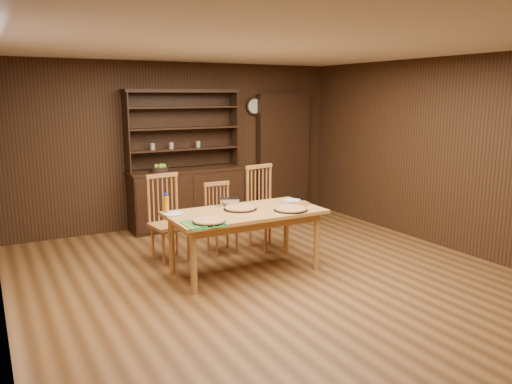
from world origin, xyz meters
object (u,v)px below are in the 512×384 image
dining_table (245,218)px  chair_right (264,204)px  china_hutch (186,190)px  chair_left (167,215)px  chair_center (220,215)px  juice_bottle (166,204)px

dining_table → chair_right: chair_right is taller
dining_table → chair_right: 1.06m
china_hutch → chair_right: 1.62m
chair_left → chair_center: 0.74m
china_hutch → juice_bottle: china_hutch is taller
chair_center → chair_left: bearing=177.1°
dining_table → china_hutch: bearing=86.2°
china_hutch → chair_left: size_ratio=1.97×
chair_right → juice_bottle: size_ratio=4.79×
juice_bottle → chair_left: bearing=71.2°
china_hutch → chair_right: (0.55, -1.53, 0.01)m
china_hutch → dining_table: 2.32m
china_hutch → juice_bottle: bearing=-116.7°
china_hutch → chair_center: bearing=-92.9°
dining_table → chair_left: (-0.65, 0.92, -0.08)m
dining_table → juice_bottle: (-0.86, 0.30, 0.20)m
juice_bottle → china_hutch: bearing=63.3°
chair_left → chair_right: bearing=-11.8°
chair_center → juice_bottle: size_ratio=3.94×
chair_right → juice_bottle: (-1.57, -0.49, 0.25)m
china_hutch → juice_bottle: 2.27m
chair_right → chair_center: bearing=161.4°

